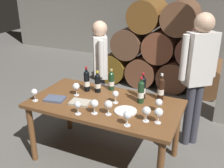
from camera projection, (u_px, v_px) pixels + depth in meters
ground_plane at (105, 157)px, 3.24m from camera, size 14.00×14.00×0.00m
cellar_back_wall at (181, 7)px, 6.22m from camera, size 10.00×0.24×2.80m
barrel_stack at (162, 50)px, 5.14m from camera, size 2.49×0.90×1.69m
dining_table at (105, 110)px, 2.98m from camera, size 1.70×0.90×0.76m
wine_bottle_0 at (87, 81)px, 3.19m from camera, size 0.07×0.07×0.31m
wine_bottle_1 at (161, 89)px, 2.96m from camera, size 0.07×0.07×0.32m
wine_bottle_2 at (111, 81)px, 3.23m from camera, size 0.07×0.07×0.27m
wine_bottle_3 at (98, 83)px, 3.16m from camera, size 0.07×0.07×0.27m
wine_bottle_4 at (141, 92)px, 2.89m from camera, size 0.07×0.07×0.31m
wine_bottle_5 at (143, 87)px, 2.99m from camera, size 0.07×0.07×0.32m
wine_glass_0 at (76, 87)px, 3.08m from camera, size 0.08×0.08×0.16m
wine_glass_1 at (146, 111)px, 2.52m from camera, size 0.09×0.09×0.16m
wine_glass_2 at (159, 103)px, 2.69m from camera, size 0.08×0.08×0.15m
wine_glass_3 at (159, 113)px, 2.49m from camera, size 0.09×0.09×0.16m
wine_glass_4 at (115, 94)px, 2.89m from camera, size 0.07×0.07×0.15m
wine_glass_5 at (108, 105)px, 2.64m from camera, size 0.09×0.09×0.16m
wine_glass_6 at (78, 105)px, 2.66m from camera, size 0.07×0.07×0.15m
wine_glass_7 at (94, 104)px, 2.66m from camera, size 0.09×0.09×0.16m
wine_glass_8 at (127, 116)px, 2.45m from camera, size 0.08×0.08×0.16m
wine_glass_9 at (34, 92)px, 2.94m from camera, size 0.07×0.07×0.15m
tasting_notebook at (55, 99)px, 2.99m from camera, size 0.25×0.20×0.03m
leather_ledger at (80, 103)px, 2.91m from camera, size 0.24×0.18×0.03m
serving_plate at (126, 111)px, 2.74m from camera, size 0.24×0.24×0.01m
sommelier_presenting at (198, 69)px, 3.12m from camera, size 0.40×0.35×1.72m
taster_seated_left at (100, 65)px, 3.64m from camera, size 0.32×0.44×1.54m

